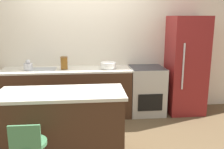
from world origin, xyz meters
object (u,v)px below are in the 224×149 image
object	(u,v)px
oven_range	(146,90)
refrigerator	(186,65)
kettle	(28,66)
mixing_bowl	(108,65)

from	to	relation	value
oven_range	refrigerator	size ratio (longest dim) A/B	0.49
kettle	mixing_bowl	size ratio (longest dim) A/B	0.64
kettle	mixing_bowl	bearing A→B (deg)	0.00
refrigerator	kettle	bearing A→B (deg)	-179.29
oven_range	refrigerator	bearing A→B (deg)	-0.04
oven_range	refrigerator	world-z (taller)	refrigerator
oven_range	kettle	world-z (taller)	kettle
oven_range	refrigerator	xyz separation A→B (m)	(0.74, -0.00, 0.47)
refrigerator	mixing_bowl	distance (m)	1.47
oven_range	kettle	size ratio (longest dim) A/B	4.94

